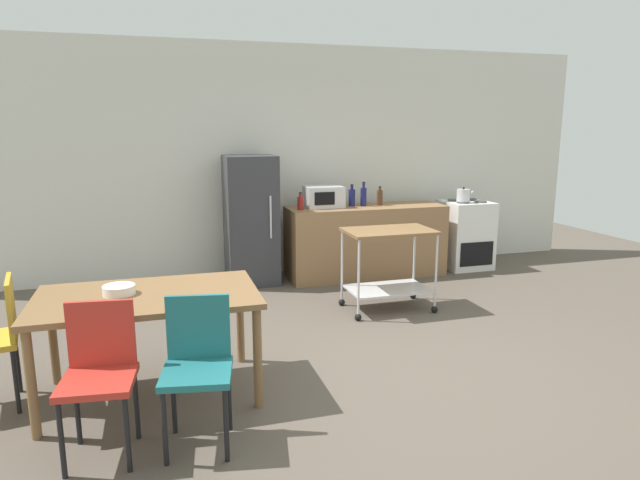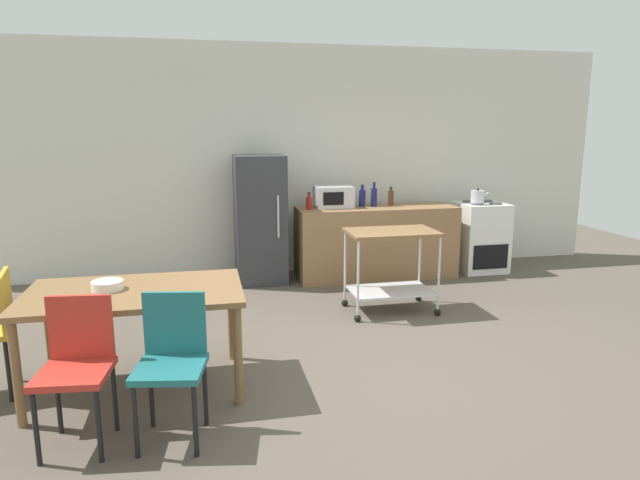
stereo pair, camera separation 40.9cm
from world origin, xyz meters
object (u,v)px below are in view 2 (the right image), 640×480
at_px(bottle_soy_sauce, 362,197).
at_px(kettle, 478,197).
at_px(stove_oven, 480,237).
at_px(refrigerator, 260,219).
at_px(kitchen_cart, 391,257).
at_px(bottle_vinegar, 309,203).
at_px(bottle_hot_sauce, 374,197).
at_px(chair_teal, 172,357).
at_px(chair_red, 77,361).
at_px(fruit_bowl, 108,285).
at_px(microwave, 333,197).
at_px(bottle_sparkling_water, 391,198).
at_px(dining_table, 135,301).

height_order(bottle_soy_sauce, kettle, bottle_soy_sauce).
height_order(stove_oven, refrigerator, refrigerator).
xyz_separation_m(kitchen_cart, kettle, (1.60, 1.25, 0.43)).
distance_m(stove_oven, bottle_vinegar, 2.38).
bearing_deg(bottle_hot_sauce, kettle, -4.36).
bearing_deg(chair_teal, kettle, 51.46).
xyz_separation_m(refrigerator, kettle, (2.78, -0.18, 0.23)).
height_order(chair_teal, refrigerator, refrigerator).
bearing_deg(chair_red, bottle_vinegar, 64.12).
height_order(chair_red, kitchen_cart, chair_red).
bearing_deg(chair_teal, stove_oven, 51.42).
relative_size(chair_teal, bottle_hot_sauce, 2.92).
xyz_separation_m(refrigerator, fruit_bowl, (-1.37, -2.65, 0.01)).
xyz_separation_m(bottle_vinegar, fruit_bowl, (-1.95, -2.50, -0.20)).
xyz_separation_m(chair_teal, bottle_vinegar, (1.48, 3.24, 0.47)).
bearing_deg(stove_oven, bottle_hot_sauce, 179.80).
height_order(bottle_hot_sauce, fruit_bowl, bottle_hot_sauce).
relative_size(stove_oven, refrigerator, 0.59).
relative_size(chair_teal, refrigerator, 0.57).
distance_m(chair_teal, bottle_hot_sauce, 4.09).
bearing_deg(bottle_vinegar, refrigerator, 164.89).
bearing_deg(microwave, bottle_sparkling_water, -4.23).
bearing_deg(stove_oven, chair_teal, -138.92).
distance_m(dining_table, microwave, 3.41).
bearing_deg(kitchen_cart, chair_red, -143.94).
bearing_deg(bottle_hot_sauce, dining_table, -134.81).
bearing_deg(bottle_hot_sauce, chair_red, -131.30).
bearing_deg(stove_oven, dining_table, -147.35).
height_order(bottle_vinegar, bottle_soy_sauce, bottle_soy_sauce).
distance_m(chair_red, bottle_hot_sauce, 4.38).
distance_m(bottle_vinegar, microwave, 0.36).
height_order(dining_table, chair_red, chair_red).
height_order(stove_oven, kitchen_cart, stove_oven).
xyz_separation_m(refrigerator, bottle_hot_sauce, (1.42, -0.08, 0.25)).
height_order(chair_teal, kettle, kettle).
relative_size(bottle_vinegar, bottle_hot_sauce, 0.69).
bearing_deg(dining_table, microwave, 51.90).
distance_m(stove_oven, bottle_hot_sauce, 1.59).
xyz_separation_m(bottle_vinegar, kettle, (2.20, -0.02, 0.02)).
distance_m(chair_red, microwave, 4.11).
relative_size(bottle_vinegar, kettle, 0.88).
bearing_deg(chair_red, fruit_bowl, 89.42).
relative_size(dining_table, refrigerator, 0.97).
bearing_deg(bottle_hot_sauce, kitchen_cart, -100.03).
bearing_deg(bottle_soy_sauce, bottle_sparkling_water, -8.21).
distance_m(dining_table, refrigerator, 2.95).
relative_size(stove_oven, bottle_hot_sauce, 3.02).
xyz_separation_m(dining_table, kitchen_cart, (2.36, 1.27, -0.10)).
bearing_deg(bottle_sparkling_water, refrigerator, 177.18).
height_order(bottle_vinegar, bottle_sparkling_water, bottle_sparkling_water).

